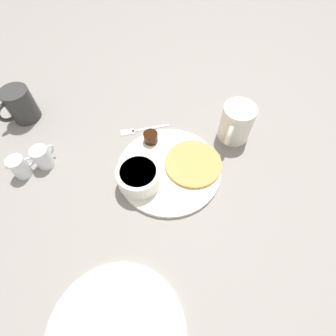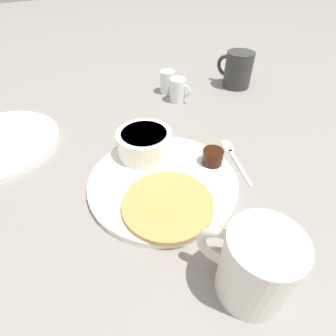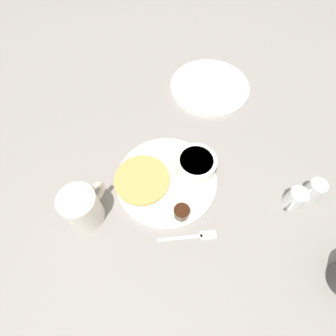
{
  "view_description": "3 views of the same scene",
  "coord_description": "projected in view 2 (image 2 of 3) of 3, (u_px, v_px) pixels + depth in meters",
  "views": [
    {
      "loc": [
        0.3,
        -0.2,
        0.57
      ],
      "look_at": [
        0.02,
        -0.02,
        0.05
      ],
      "focal_mm": 28.0,
      "sensor_mm": 36.0,
      "label": 1
    },
    {
      "loc": [
        0.16,
        0.29,
        0.33
      ],
      "look_at": [
        -0.01,
        -0.0,
        0.03
      ],
      "focal_mm": 28.0,
      "sensor_mm": 36.0,
      "label": 2
    },
    {
      "loc": [
        -0.28,
        0.13,
        0.62
      ],
      "look_at": [
        0.02,
        -0.01,
        0.04
      ],
      "focal_mm": 28.0,
      "sensor_mm": 36.0,
      "label": 3
    }
  ],
  "objects": [
    {
      "name": "creamer_pitcher_far",
      "position": [
        168.0,
        82.0,
        0.72
      ],
      "size": [
        0.04,
        0.06,
        0.06
      ],
      "color": "white",
      "rests_on": "ground_plane"
    },
    {
      "name": "creamer_pitcher_near",
      "position": [
        178.0,
        90.0,
        0.68
      ],
      "size": [
        0.04,
        0.06,
        0.06
      ],
      "color": "white",
      "rests_on": "ground_plane"
    },
    {
      "name": "plate",
      "position": [
        163.0,
        181.0,
        0.46
      ],
      "size": [
        0.26,
        0.26,
        0.01
      ],
      "color": "white",
      "rests_on": "ground_plane"
    },
    {
      "name": "coffee_mug",
      "position": [
        258.0,
        264.0,
        0.3
      ],
      "size": [
        0.09,
        0.11,
        0.1
      ],
      "color": "silver",
      "rests_on": "ground_plane"
    },
    {
      "name": "second_mug",
      "position": [
        237.0,
        70.0,
        0.74
      ],
      "size": [
        0.08,
        0.11,
        0.1
      ],
      "color": "#333333",
      "rests_on": "ground_plane"
    },
    {
      "name": "ground_plane",
      "position": [
        163.0,
        184.0,
        0.47
      ],
      "size": [
        4.0,
        4.0,
        0.0
      ],
      "primitive_type": "plane",
      "color": "gray"
    },
    {
      "name": "bowl",
      "position": [
        145.0,
        142.0,
        0.5
      ],
      "size": [
        0.1,
        0.1,
        0.05
      ],
      "color": "white",
      "rests_on": "plate"
    },
    {
      "name": "fork",
      "position": [
        233.0,
        155.0,
        0.52
      ],
      "size": [
        0.06,
        0.14,
        0.0
      ],
      "color": "silver",
      "rests_on": "ground_plane"
    },
    {
      "name": "butter_ramekin",
      "position": [
        149.0,
        140.0,
        0.52
      ],
      "size": [
        0.04,
        0.04,
        0.04
      ],
      "color": "white",
      "rests_on": "plate"
    },
    {
      "name": "pancake_stack",
      "position": [
        168.0,
        204.0,
        0.41
      ],
      "size": [
        0.14,
        0.14,
        0.01
      ],
      "color": "tan",
      "rests_on": "plate"
    },
    {
      "name": "syrup_cup",
      "position": [
        213.0,
        157.0,
        0.48
      ],
      "size": [
        0.04,
        0.04,
        0.03
      ],
      "color": "black",
      "rests_on": "plate"
    }
  ]
}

